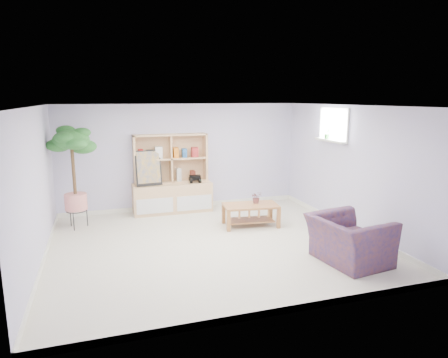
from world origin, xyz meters
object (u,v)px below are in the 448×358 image
object	(u,v)px
coffee_table	(251,215)
armchair	(349,237)
floor_tree	(74,178)
storage_unit	(172,174)

from	to	relation	value
coffee_table	armchair	bearing A→B (deg)	-63.15
floor_tree	armchair	size ratio (longest dim) A/B	1.80
storage_unit	armchair	size ratio (longest dim) A/B	1.56
coffee_table	armchair	distance (m)	2.31
floor_tree	armchair	distance (m)	5.17
coffee_table	armchair	world-z (taller)	armchair
storage_unit	floor_tree	xyz separation A→B (m)	(-2.01, -0.56, 0.14)
storage_unit	armchair	distance (m)	4.23
floor_tree	armchair	xyz separation A→B (m)	(4.11, -3.09, -0.59)
floor_tree	armchair	world-z (taller)	floor_tree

